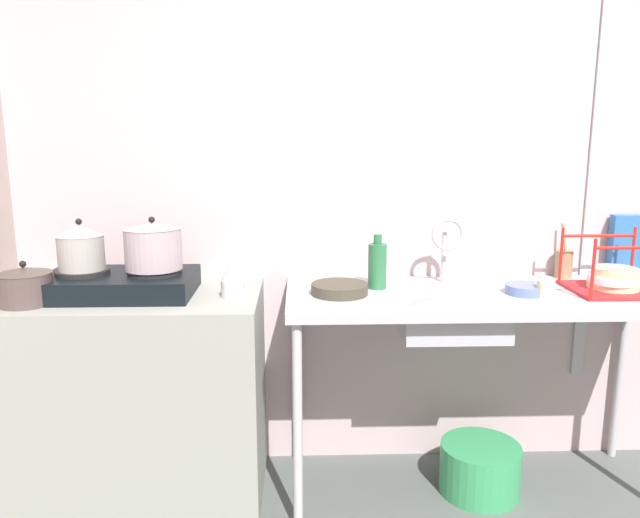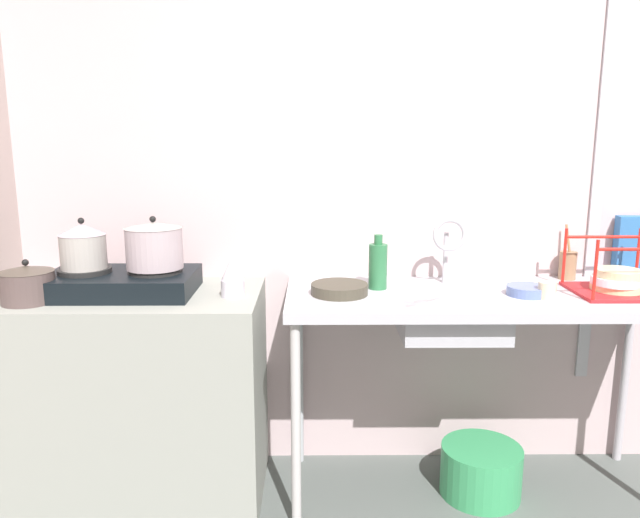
{
  "view_description": "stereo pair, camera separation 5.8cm",
  "coord_description": "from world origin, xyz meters",
  "views": [
    {
      "loc": [
        -0.8,
        -0.96,
        1.43
      ],
      "look_at": [
        -0.72,
        1.3,
        0.98
      ],
      "focal_mm": 33.87,
      "sensor_mm": 36.0,
      "label": 1
    },
    {
      "loc": [
        -0.74,
        -0.96,
        1.43
      ],
      "look_at": [
        -0.72,
        1.3,
        0.98
      ],
      "focal_mm": 33.87,
      "sensor_mm": 36.0,
      "label": 2
    }
  ],
  "objects": [
    {
      "name": "pot_on_right_burner",
      "position": [
        -1.35,
        1.3,
        1.03
      ],
      "size": [
        0.22,
        0.22,
        0.2
      ],
      "color": "#A6959C",
      "rests_on": "stove"
    },
    {
      "name": "cup_by_rack",
      "position": [
        0.12,
        1.2,
        0.88
      ],
      "size": [
        0.07,
        0.07,
        0.06
      ],
      "primitive_type": "cylinder",
      "color": "beige",
      "rests_on": "counter_sink"
    },
    {
      "name": "pot_beside_stove",
      "position": [
        -1.78,
        1.17,
        0.91
      ],
      "size": [
        0.19,
        0.19,
        0.16
      ],
      "color": "#50403E",
      "rests_on": "counter_concrete"
    },
    {
      "name": "frying_pan",
      "position": [
        -0.65,
        1.28,
        0.86
      ],
      "size": [
        0.22,
        0.22,
        0.04
      ],
      "primitive_type": "cylinder",
      "color": "#3C372C",
      "rests_on": "counter_sink"
    },
    {
      "name": "wall_back",
      "position": [
        0.0,
        1.62,
        1.29
      ],
      "size": [
        4.78,
        0.1,
        2.58
      ],
      "primitive_type": "cube",
      "color": "#BEA6A8",
      "rests_on": "ground"
    },
    {
      "name": "faucet",
      "position": [
        -0.21,
        1.41,
        1.03
      ],
      "size": [
        0.13,
        0.08,
        0.28
      ],
      "color": "#ADABB4",
      "rests_on": "counter_sink"
    },
    {
      "name": "dish_rack",
      "position": [
        0.42,
        1.28,
        0.89
      ],
      "size": [
        0.32,
        0.29,
        0.23
      ],
      "color": "red",
      "rests_on": "counter_sink"
    },
    {
      "name": "percolator",
      "position": [
        -1.05,
        1.25,
        0.92
      ],
      "size": [
        0.09,
        0.09,
        0.15
      ],
      "color": "silver",
      "rests_on": "counter_concrete"
    },
    {
      "name": "small_bowl_on_drainboard",
      "position": [
        0.06,
        1.26,
        0.86
      ],
      "size": [
        0.15,
        0.15,
        0.04
      ],
      "primitive_type": "cylinder",
      "color": "#566BA4",
      "rests_on": "counter_sink"
    },
    {
      "name": "wall_metal_strip",
      "position": [
        0.44,
        1.57,
        1.42
      ],
      "size": [
        0.05,
        0.01,
        2.07
      ],
      "primitive_type": "cube",
      "color": "#ADABB4"
    },
    {
      "name": "counter_concrete",
      "position": [
        -1.46,
        1.3,
        0.42
      ],
      "size": [
        1.0,
        0.56,
        0.84
      ],
      "primitive_type": "cube",
      "color": "gray",
      "rests_on": "ground"
    },
    {
      "name": "stove",
      "position": [
        -1.49,
        1.3,
        0.89
      ],
      "size": [
        0.56,
        0.35,
        0.1
      ],
      "color": "black",
      "rests_on": "counter_concrete"
    },
    {
      "name": "sink_basin",
      "position": [
        -0.23,
        1.25,
        0.77
      ],
      "size": [
        0.39,
        0.35,
        0.14
      ],
      "primitive_type": "cube",
      "color": "#ADABB4",
      "rests_on": "counter_sink"
    },
    {
      "name": "pot_on_left_burner",
      "position": [
        -1.62,
        1.3,
        1.03
      ],
      "size": [
        0.17,
        0.17,
        0.19
      ],
      "color": "#A09993",
      "rests_on": "stove"
    },
    {
      "name": "bottle_by_sink",
      "position": [
        -0.49,
        1.36,
        0.94
      ],
      "size": [
        0.07,
        0.07,
        0.22
      ],
      "color": "#29673D",
      "rests_on": "counter_sink"
    },
    {
      "name": "counter_sink",
      "position": [
        -0.09,
        1.3,
        0.78
      ],
      "size": [
        1.52,
        0.56,
        0.84
      ],
      "color": "#ADABB4",
      "rests_on": "ground"
    },
    {
      "name": "bucket_on_floor",
      "position": [
        -0.07,
        1.27,
        0.1
      ],
      "size": [
        0.32,
        0.32,
        0.2
      ],
      "primitive_type": "cylinder",
      "color": "#359458",
      "rests_on": "ground"
    },
    {
      "name": "utensil_jar",
      "position": [
        0.33,
        1.52,
        0.9
      ],
      "size": [
        0.07,
        0.07,
        0.23
      ],
      "color": "#907051",
      "rests_on": "counter_sink"
    },
    {
      "name": "cereal_box",
      "position": [
        0.62,
        1.52,
        0.98
      ],
      "size": [
        0.19,
        0.07,
        0.27
      ],
      "primitive_type": "cube",
      "rotation": [
        0.0,
        0.0,
        -0.07
      ],
      "color": "#2C66A8",
      "rests_on": "counter_sink"
    }
  ]
}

